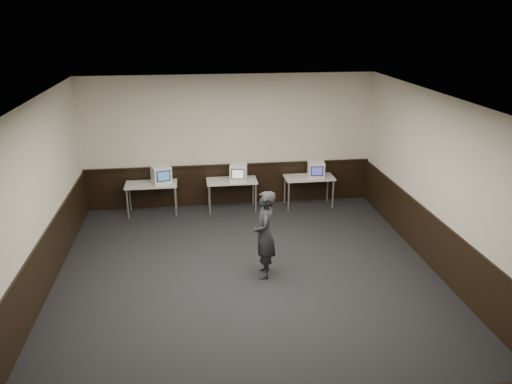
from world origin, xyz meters
TOP-DOWN VIEW (x-y plane):
  - floor at (0.00, 0.00)m, footprint 8.00×8.00m
  - ceiling at (0.00, 0.00)m, footprint 8.00×8.00m
  - back_wall at (0.00, 4.00)m, footprint 7.00×0.00m
  - front_wall at (0.00, -4.00)m, footprint 7.00×0.00m
  - left_wall at (-3.50, 0.00)m, footprint 0.00×8.00m
  - right_wall at (3.50, 0.00)m, footprint 0.00×8.00m
  - wainscot_back at (0.00, 3.98)m, footprint 6.98×0.04m
  - wainscot_left at (-3.48, 0.00)m, footprint 0.04×7.98m
  - wainscot_right at (3.48, 0.00)m, footprint 0.04×7.98m
  - wainscot_rail at (0.00, 3.96)m, footprint 6.98×0.06m
  - desk_left at (-1.90, 3.60)m, footprint 1.20×0.60m
  - desk_center at (0.00, 3.60)m, footprint 1.20×0.60m
  - desk_right at (1.90, 3.60)m, footprint 1.20×0.60m
  - emac_left at (-1.65, 3.61)m, footprint 0.53×0.54m
  - emac_center at (0.17, 3.56)m, footprint 0.47×0.49m
  - emac_right at (2.05, 3.55)m, footprint 0.45×0.47m
  - person at (0.30, 0.30)m, footprint 0.48×0.65m

SIDE VIEW (x-z plane):
  - floor at x=0.00m, z-range 0.00..0.00m
  - wainscot_back at x=0.00m, z-range 0.00..1.00m
  - wainscot_left at x=-3.48m, z-range 0.00..1.00m
  - wainscot_right at x=3.48m, z-range 0.00..1.00m
  - desk_left at x=-1.90m, z-range 0.30..1.05m
  - desk_center at x=0.00m, z-range 0.30..1.05m
  - desk_right at x=1.90m, z-range 0.30..1.05m
  - person at x=0.30m, z-range 0.00..1.63m
  - emac_right at x=2.05m, z-range 0.75..1.14m
  - emac_center at x=0.17m, z-range 0.75..1.15m
  - emac_left at x=-1.65m, z-range 0.75..1.17m
  - wainscot_rail at x=0.00m, z-range 1.00..1.04m
  - back_wall at x=0.00m, z-range -1.90..5.10m
  - front_wall at x=0.00m, z-range -1.90..5.10m
  - left_wall at x=-3.50m, z-range -2.40..5.60m
  - right_wall at x=3.50m, z-range -2.40..5.60m
  - ceiling at x=0.00m, z-range 3.20..3.20m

